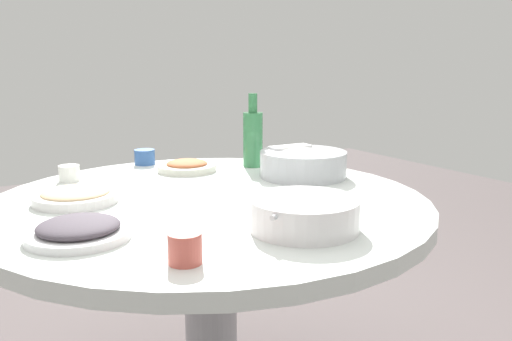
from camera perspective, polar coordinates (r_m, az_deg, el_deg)
The scene contains 10 objects.
round_dining_table at distance 1.55m, azimuth -5.04°, elevation -7.80°, with size 1.24×1.24×0.77m.
rice_bowl at distance 1.77m, azimuth 5.11°, elevation 0.77°, with size 0.29×0.29×0.10m.
soup_bowl at distance 1.23m, azimuth 5.22°, elevation -4.82°, with size 0.26×0.25×0.07m.
dish_eggplant at distance 1.23m, azimuth -18.62°, elevation -6.11°, with size 0.23×0.23×0.05m.
dish_tofu_braise at distance 1.88m, azimuth -7.48°, elevation 0.48°, with size 0.21×0.21×0.04m.
dish_noodles at distance 1.54m, azimuth -18.89°, elevation -2.58°, with size 0.23×0.23×0.04m.
green_bottle at distance 1.93m, azimuth -0.34°, elevation 3.61°, with size 0.07×0.07×0.27m.
tea_cup_near at distance 2.02m, azimuth -11.94°, elevation 1.44°, with size 0.08×0.08×0.06m, color #315A9C.
tea_cup_far at distance 1.81m, azimuth -19.54°, elevation -0.27°, with size 0.07×0.07×0.05m, color white.
tea_cup_side at distance 1.03m, azimuth -7.68°, elevation -8.31°, with size 0.07×0.07×0.06m, color #C65549.
Camera 1 is at (0.63, 1.31, 1.16)m, focal length 37.00 mm.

